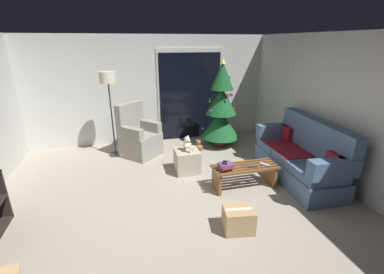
% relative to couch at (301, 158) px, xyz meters
% --- Properties ---
extents(ground_plane, '(7.00, 7.00, 0.00)m').
position_rel_couch_xyz_m(ground_plane, '(-2.32, -0.37, -0.40)').
color(ground_plane, '#9E9384').
extents(wall_back, '(5.72, 0.12, 2.50)m').
position_rel_couch_xyz_m(wall_back, '(-2.32, 2.69, 0.85)').
color(wall_back, silver).
rests_on(wall_back, ground).
extents(wall_right, '(0.12, 6.00, 2.50)m').
position_rel_couch_xyz_m(wall_right, '(0.54, -0.37, 0.85)').
color(wall_right, silver).
rests_on(wall_right, ground).
extents(patio_door_frame, '(1.60, 0.02, 2.20)m').
position_rel_couch_xyz_m(patio_door_frame, '(-1.37, 2.62, 0.70)').
color(patio_door_frame, silver).
rests_on(patio_door_frame, ground).
extents(patio_door_glass, '(1.50, 0.02, 2.10)m').
position_rel_couch_xyz_m(patio_door_glass, '(-1.37, 2.60, 0.65)').
color(patio_door_glass, black).
rests_on(patio_door_glass, ground).
extents(couch, '(0.89, 1.98, 1.08)m').
position_rel_couch_xyz_m(couch, '(0.00, 0.00, 0.00)').
color(couch, slate).
rests_on(couch, ground).
extents(coffee_table, '(1.10, 0.40, 0.40)m').
position_rel_couch_xyz_m(coffee_table, '(-1.10, -0.04, -0.14)').
color(coffee_table, brown).
rests_on(coffee_table, ground).
extents(remote_white, '(0.13, 0.15, 0.02)m').
position_rel_couch_xyz_m(remote_white, '(-0.77, -0.10, 0.01)').
color(remote_white, silver).
rests_on(remote_white, coffee_table).
extents(remote_graphite, '(0.16, 0.05, 0.02)m').
position_rel_couch_xyz_m(remote_graphite, '(-1.01, -0.12, 0.01)').
color(remote_graphite, '#333338').
rests_on(remote_graphite, coffee_table).
extents(book_stack, '(0.23, 0.22, 0.11)m').
position_rel_couch_xyz_m(book_stack, '(-1.47, -0.09, 0.06)').
color(book_stack, '#4C4C51').
rests_on(book_stack, coffee_table).
extents(cell_phone, '(0.13, 0.16, 0.01)m').
position_rel_couch_xyz_m(cell_phone, '(-1.48, -0.07, 0.12)').
color(cell_phone, black).
rests_on(cell_phone, book_stack).
extents(christmas_tree, '(0.88, 0.88, 2.01)m').
position_rel_couch_xyz_m(christmas_tree, '(-0.83, 1.88, 0.49)').
color(christmas_tree, '#4C1E19').
rests_on(christmas_tree, ground).
extents(armchair, '(0.97, 0.97, 1.13)m').
position_rel_couch_xyz_m(armchair, '(-2.72, 1.79, 0.00)').
color(armchair, gray).
rests_on(armchair, ground).
extents(floor_lamp, '(0.32, 0.32, 1.78)m').
position_rel_couch_xyz_m(floor_lamp, '(-3.23, 1.92, 1.11)').
color(floor_lamp, '#2D2D30').
rests_on(floor_lamp, ground).
extents(ottoman, '(0.44, 0.44, 0.43)m').
position_rel_couch_xyz_m(ottoman, '(-1.90, 0.75, -0.18)').
color(ottoman, '#B2A893').
rests_on(ottoman, ground).
extents(teddy_bear_cream, '(0.21, 0.21, 0.29)m').
position_rel_couch_xyz_m(teddy_bear_cream, '(-1.90, 0.75, 0.15)').
color(teddy_bear_cream, beige).
rests_on(teddy_bear_cream, ottoman).
extents(teddy_bear_chestnut_by_tree, '(0.21, 0.21, 0.29)m').
position_rel_couch_xyz_m(teddy_bear_chestnut_by_tree, '(-1.42, 1.66, -0.28)').
color(teddy_bear_chestnut_by_tree, brown).
rests_on(teddy_bear_chestnut_by_tree, ground).
extents(cardboard_box_taped_mid_floor, '(0.43, 0.36, 0.32)m').
position_rel_couch_xyz_m(cardboard_box_taped_mid_floor, '(-1.65, -1.04, -0.24)').
color(cardboard_box_taped_mid_floor, tan).
rests_on(cardboard_box_taped_mid_floor, ground).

